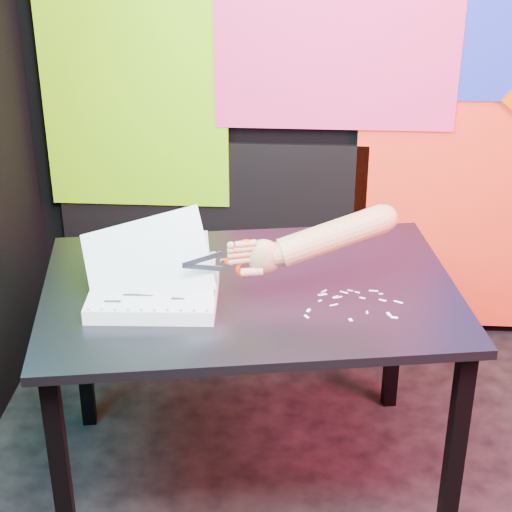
{
  "coord_description": "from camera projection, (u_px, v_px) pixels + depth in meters",
  "views": [
    {
      "loc": [
        -0.35,
        -1.85,
        2.03
      ],
      "look_at": [
        -0.5,
        0.45,
        0.87
      ],
      "focal_mm": 60.0,
      "sensor_mm": 36.0,
      "label": 1
    }
  ],
  "objects": [
    {
      "name": "printout_stack",
      "position": [
        153.0,
        294.0,
        2.56
      ],
      "size": [
        0.43,
        0.3,
        0.29
      ],
      "rotation": [
        0.0,
        0.0,
        0.04
      ],
      "color": "silver",
      "rests_on": "work_table"
    },
    {
      "name": "paper_clippings",
      "position": [
        353.0,
        302.0,
        2.57
      ],
      "size": [
        0.3,
        0.19,
        0.0
      ],
      "color": "silver",
      "rests_on": "work_table"
    },
    {
      "name": "hand_forearm",
      "position": [
        321.0,
        239.0,
        2.54
      ],
      "size": [
        0.49,
        0.19,
        0.18
      ],
      "rotation": [
        0.0,
        0.0,
        0.3
      ],
      "color": "tan",
      "rests_on": "work_table"
    },
    {
      "name": "scissors",
      "position": [
        240.0,
        259.0,
        2.51
      ],
      "size": [
        0.21,
        0.07,
        0.12
      ],
      "rotation": [
        0.0,
        0.0,
        0.3
      ],
      "color": "#ABB1D5",
      "rests_on": "printout_stack"
    },
    {
      "name": "backdrop",
      "position": [
        411.0,
        128.0,
        3.42
      ],
      "size": [
        2.88,
        0.05,
        2.08
      ],
      "color": "#F2381D",
      "rests_on": "ground"
    },
    {
      "name": "work_table",
      "position": [
        250.0,
        310.0,
        2.69
      ],
      "size": [
        1.4,
        1.05,
        0.75
      ],
      "rotation": [
        0.0,
        0.0,
        0.16
      ],
      "color": "black",
      "rests_on": "ground"
    },
    {
      "name": "room",
      "position": [
        463.0,
        162.0,
        1.94
      ],
      "size": [
        3.01,
        3.01,
        2.71
      ],
      "color": "black",
      "rests_on": "ground"
    }
  ]
}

